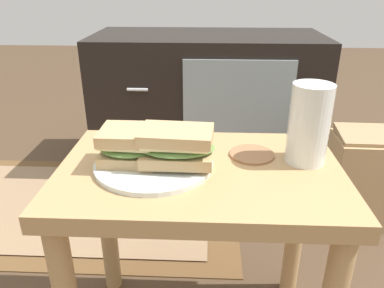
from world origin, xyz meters
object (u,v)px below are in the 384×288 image
(tv_cabinet, at_px, (207,101))
(sandwich_back, at_px, (177,146))
(beer_glass, at_px, (309,126))
(coaster, at_px, (252,154))
(plate, at_px, (154,164))
(paper_bag, at_px, (358,178))
(sandwich_front, at_px, (130,145))

(tv_cabinet, distance_m, sandwich_back, 0.98)
(beer_glass, bearing_deg, coaster, 168.73)
(plate, relative_size, beer_glass, 1.45)
(beer_glass, distance_m, paper_bag, 0.68)
(sandwich_back, height_order, coaster, sandwich_back)
(plate, height_order, coaster, plate)
(coaster, xyz_separation_m, paper_bag, (0.43, 0.44, -0.30))
(beer_glass, height_order, paper_bag, beer_glass)
(tv_cabinet, bearing_deg, sandwich_front, -98.80)
(sandwich_front, height_order, sandwich_back, sandwich_back)
(tv_cabinet, xyz_separation_m, sandwich_front, (-0.15, -0.94, 0.21))
(sandwich_front, xyz_separation_m, beer_glass, (0.35, 0.03, 0.03))
(plate, bearing_deg, beer_glass, 7.28)
(paper_bag, bearing_deg, plate, -141.30)
(sandwich_front, bearing_deg, sandwich_back, -9.01)
(sandwich_front, bearing_deg, coaster, 11.94)
(plate, bearing_deg, sandwich_front, 170.99)
(coaster, height_order, paper_bag, coaster)
(sandwich_back, bearing_deg, paper_bag, 41.29)
(tv_cabinet, bearing_deg, plate, -95.96)
(plate, bearing_deg, paper_bag, 38.70)
(plate, bearing_deg, sandwich_back, -9.01)
(beer_glass, bearing_deg, sandwich_front, -174.89)
(sandwich_front, relative_size, beer_glass, 0.77)
(tv_cabinet, xyz_separation_m, paper_bag, (0.53, -0.45, -0.12))
(sandwich_front, height_order, coaster, sandwich_front)
(plate, distance_m, sandwich_back, 0.07)
(sandwich_front, xyz_separation_m, coaster, (0.25, 0.05, -0.04))
(tv_cabinet, relative_size, plate, 4.11)
(beer_glass, bearing_deg, paper_bag, 55.02)
(coaster, bearing_deg, sandwich_front, -168.06)
(sandwich_front, relative_size, sandwich_back, 0.83)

